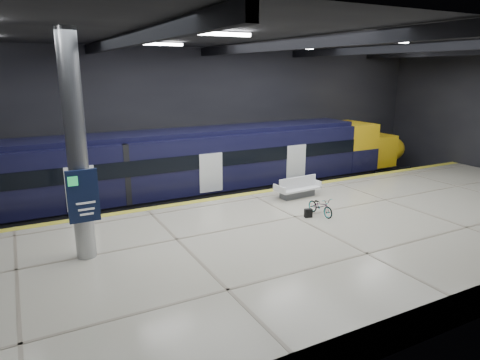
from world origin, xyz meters
TOP-DOWN VIEW (x-y plane):
  - ground at (0.00, 0.00)m, footprint 30.00×30.00m
  - room_shell at (-0.00, 0.00)m, footprint 30.10×16.10m
  - platform at (0.00, -2.50)m, footprint 30.00×11.00m
  - safety_strip at (0.00, 2.75)m, footprint 30.00×0.40m
  - rails at (0.00, 5.50)m, footprint 30.00×1.52m
  - train at (-2.60, 5.50)m, footprint 29.40×2.84m
  - bench at (1.70, 1.24)m, footprint 2.22×1.04m
  - bicycle at (1.03, -1.29)m, footprint 0.56×1.45m
  - pannier_bag at (0.43, -1.29)m, footprint 0.33×0.25m
  - info_column at (-8.00, -1.03)m, footprint 0.90×0.78m

SIDE VIEW (x-z plane):
  - ground at x=0.00m, z-range 0.00..0.00m
  - rails at x=0.00m, z-range 0.00..0.16m
  - platform at x=0.00m, z-range 0.00..1.10m
  - safety_strip at x=0.00m, z-range 1.10..1.11m
  - pannier_bag at x=0.43m, z-range 1.10..1.45m
  - bench at x=1.70m, z-range 0.96..1.91m
  - bicycle at x=1.03m, z-range 1.10..1.85m
  - train at x=-2.60m, z-range 0.16..3.95m
  - info_column at x=-8.00m, z-range 1.01..7.91m
  - room_shell at x=0.00m, z-range 1.69..9.74m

